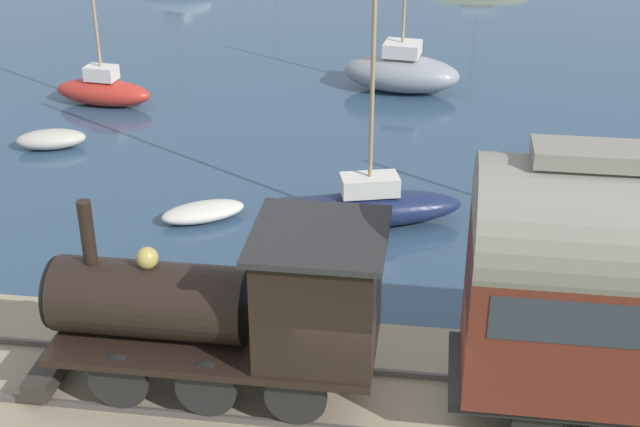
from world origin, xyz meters
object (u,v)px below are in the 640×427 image
(steam_locomotive, at_px, (240,302))
(rowboat_near_shore, at_px, (203,212))
(sailboat_red, at_px, (103,89))
(sailboat_gray, at_px, (401,72))
(rowboat_mid_harbor, at_px, (51,139))
(sailboat_navy, at_px, (369,204))

(steam_locomotive, bearing_deg, rowboat_near_shore, 20.02)
(steam_locomotive, height_order, sailboat_red, sailboat_red)
(steam_locomotive, distance_m, sailboat_gray, 17.35)
(rowboat_near_shore, bearing_deg, rowboat_mid_harbor, 25.29)
(rowboat_near_shore, relative_size, rowboat_mid_harbor, 1.04)
(steam_locomotive, distance_m, rowboat_mid_harbor, 13.57)
(rowboat_near_shore, bearing_deg, steam_locomotive, 170.10)
(steam_locomotive, relative_size, rowboat_near_shore, 2.62)
(sailboat_gray, relative_size, rowboat_mid_harbor, 2.57)
(sailboat_red, xyz_separation_m, sailboat_navy, (-7.24, -9.27, -0.01))
(steam_locomotive, bearing_deg, sailboat_red, 28.28)
(rowboat_near_shore, bearing_deg, sailboat_navy, -115.76)
(rowboat_near_shore, bearing_deg, sailboat_gray, -52.30)
(sailboat_red, relative_size, sailboat_gray, 1.31)
(sailboat_red, relative_size, rowboat_near_shore, 3.23)
(sailboat_navy, bearing_deg, sailboat_gray, -16.80)
(sailboat_gray, bearing_deg, rowboat_near_shore, 164.59)
(sailboat_red, xyz_separation_m, rowboat_near_shore, (-7.53, -5.26, -0.34))
(steam_locomotive, distance_m, rowboat_near_shore, 7.68)
(steam_locomotive, height_order, rowboat_near_shore, steam_locomotive)
(sailboat_red, bearing_deg, rowboat_mid_harbor, -177.45)
(sailboat_gray, distance_m, rowboat_mid_harbor, 11.65)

